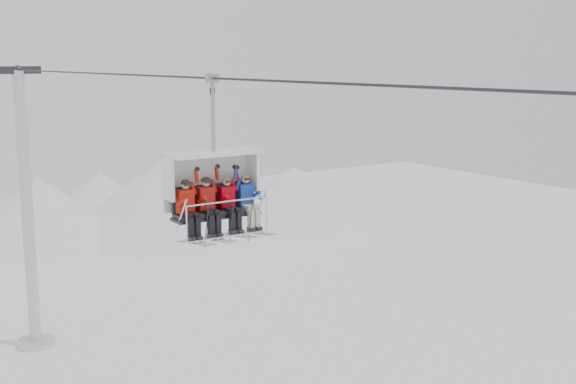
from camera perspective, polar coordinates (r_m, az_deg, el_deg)
lift_tower_right at (r=36.45m, az=-19.82°, el=-2.87°), size 2.00×1.80×13.48m
haul_cable at (r=15.16m, az=0.00°, el=8.73°), size 0.06×50.00×0.06m
chairlift_carrier at (r=18.37m, az=-6.05°, el=0.77°), size 2.46×1.17×3.98m
skier_far_left at (r=17.81m, az=-7.95°, el=-1.18°), size 0.40×1.69×1.59m
skier_center_left at (r=18.06m, az=-6.35°, el=-0.97°), size 0.40×1.69×1.61m
skier_center_right at (r=18.34m, az=-4.69°, el=-0.85°), size 0.38×1.69×1.53m
skier_far_right at (r=18.61m, az=-3.22°, el=-0.63°), size 0.39×1.69×1.56m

